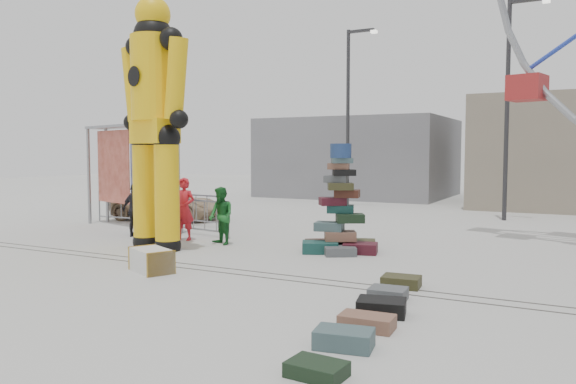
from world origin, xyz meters
The scene contains 23 objects.
ground centered at (0.00, 0.00, 0.00)m, with size 90.00×90.00×0.00m, color #9E9E99.
track_line_near centered at (0.00, 0.60, 0.00)m, with size 40.00×0.04×0.01m, color #47443F.
track_line_far centered at (0.00, 1.00, 0.00)m, with size 40.00×0.04×0.01m, color #47443F.
building_left centered at (-6.00, 22.00, 2.20)m, with size 10.00×8.00×4.40m, color gray.
lamp_post_right centered at (3.09, 13.00, 4.48)m, with size 1.41×0.25×8.00m.
lamp_post_left centered at (-3.91, 15.00, 4.48)m, with size 1.41×0.25×8.00m.
suitcase_tower centered at (0.14, 4.04, 0.76)m, with size 2.07×1.80×2.71m.
crash_test_dummy centered at (-4.28, 2.28, 3.50)m, with size 2.64×1.16×6.64m.
banner_scaffold centered at (-7.60, 4.88, 2.56)m, with size 4.73×2.13×3.41m.
steamer_trunk centered at (-2.45, 0.00, 0.24)m, with size 1.03×0.59×0.48m, color silver.
row_case_0 centered at (2.58, 1.10, 0.11)m, with size 0.69×0.51×0.21m, color #38371C.
row_case_1 centered at (2.64, 0.10, 0.11)m, with size 0.62×0.50×0.21m, color #52565A.
row_case_2 centered at (2.82, -0.79, 0.12)m, with size 0.73×0.53×0.25m, color black.
row_case_3 centered at (2.86, -1.56, 0.10)m, with size 0.76×0.44×0.21m, color brown.
row_case_4 centered at (2.86, -2.43, 0.12)m, with size 0.74×0.47×0.24m, color #425B5E.
row_case_5 centered at (2.94, -3.42, 0.09)m, with size 0.64×0.45×0.17m, color black.
barricade_dummy_a centered at (-9.05, 5.93, 0.55)m, with size 2.00×0.10×1.10m, color gray, non-canonical shape.
barricade_dummy_b centered at (-6.13, 6.44, 0.55)m, with size 2.00×0.10×1.10m, color gray, non-canonical shape.
barricade_dummy_c centered at (-4.49, 4.68, 0.55)m, with size 2.00×0.10×1.10m, color gray, non-canonical shape.
pedestrian_red centered at (-4.51, 3.74, 0.89)m, with size 0.65×0.43×1.78m, color red.
pedestrian_green centered at (-3.14, 3.58, 0.78)m, with size 0.76×0.59×1.57m, color #186325.
pedestrian_black centered at (-6.18, 3.56, 0.80)m, with size 0.93×0.39×1.59m, color black.
parked_suv centered at (-8.14, 7.38, 0.57)m, with size 1.90×4.12×1.15m, color tan.
Camera 1 is at (5.47, -8.96, 2.49)m, focal length 35.00 mm.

